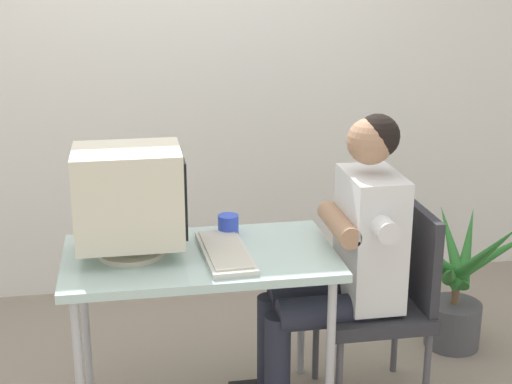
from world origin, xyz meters
TOP-DOWN VIEW (x-y plane):
  - wall_back at (0.30, 1.40)m, footprint 8.00×0.10m
  - desk at (0.00, 0.00)m, footprint 1.10×0.63m
  - crt_monitor at (-0.27, 0.03)m, footprint 0.43×0.33m
  - keyboard at (0.10, -0.04)m, footprint 0.20×0.48m
  - office_chair at (0.81, -0.01)m, footprint 0.44×0.44m
  - person_seated at (0.61, -0.01)m, footprint 0.70×0.56m
  - potted_plant at (1.31, 0.38)m, footprint 0.79×0.78m
  - desk_mug at (0.14, 0.18)m, footprint 0.09×0.10m

SIDE VIEW (x-z plane):
  - potted_plant at x=1.31m, z-range -0.04..0.72m
  - office_chair at x=0.81m, z-range 0.06..0.94m
  - desk at x=0.00m, z-range 0.31..1.05m
  - person_seated at x=0.61m, z-range 0.05..1.35m
  - keyboard at x=0.10m, z-range 0.74..0.77m
  - desk_mug at x=0.14m, z-range 0.74..0.84m
  - crt_monitor at x=-0.27m, z-range 0.77..1.21m
  - wall_back at x=0.30m, z-range 0.00..3.00m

